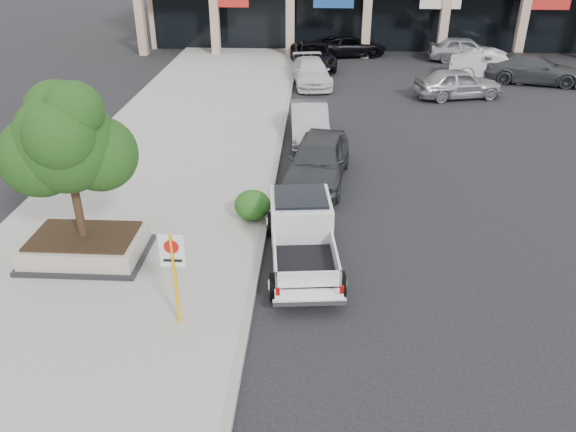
# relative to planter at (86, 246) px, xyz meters

# --- Properties ---
(ground) EXTENTS (120.00, 120.00, 0.00)m
(ground) POSITION_rel_planter_xyz_m (6.18, -1.17, -0.48)
(ground) COLOR black
(ground) RESTS_ON ground
(sidewalk) EXTENTS (8.00, 52.00, 0.15)m
(sidewalk) POSITION_rel_planter_xyz_m (0.68, 4.83, -0.40)
(sidewalk) COLOR gray
(sidewalk) RESTS_ON ground
(curb) EXTENTS (0.20, 52.00, 0.15)m
(curb) POSITION_rel_planter_xyz_m (4.63, 4.83, -0.40)
(curb) COLOR gray
(curb) RESTS_ON ground
(planter) EXTENTS (3.20, 2.20, 0.68)m
(planter) POSITION_rel_planter_xyz_m (0.00, 0.00, 0.00)
(planter) COLOR black
(planter) RESTS_ON sidewalk
(planter_tree) EXTENTS (2.90, 2.55, 4.00)m
(planter_tree) POSITION_rel_planter_xyz_m (0.13, 0.15, 2.94)
(planter_tree) COLOR black
(planter_tree) RESTS_ON planter
(no_parking_sign) EXTENTS (0.55, 0.09, 2.30)m
(no_parking_sign) POSITION_rel_planter_xyz_m (3.14, -2.64, 1.16)
(no_parking_sign) COLOR #FFB60D
(no_parking_sign) RESTS_ON sidewalk
(hedge) EXTENTS (1.10, 0.99, 0.93)m
(hedge) POSITION_rel_planter_xyz_m (4.25, 2.41, 0.14)
(hedge) COLOR #1A4614
(hedge) RESTS_ON sidewalk
(pickup_truck) EXTENTS (2.33, 5.13, 1.57)m
(pickup_truck) POSITION_rel_planter_xyz_m (5.83, 0.31, 0.31)
(pickup_truck) COLOR silver
(pickup_truck) RESTS_ON ground
(curb_car_a) EXTENTS (2.56, 5.01, 1.63)m
(curb_car_a) POSITION_rel_planter_xyz_m (6.21, 5.62, 0.34)
(curb_car_a) COLOR #2F3134
(curb_car_a) RESTS_ON ground
(curb_car_b) EXTENTS (1.78, 4.41, 1.42)m
(curb_car_b) POSITION_rel_planter_xyz_m (5.82, 10.06, 0.24)
(curb_car_b) COLOR #989A9F
(curb_car_b) RESTS_ON ground
(curb_car_c) EXTENTS (2.57, 4.99, 1.38)m
(curb_car_c) POSITION_rel_planter_xyz_m (5.73, 18.74, 0.22)
(curb_car_c) COLOR silver
(curb_car_c) RESTS_ON ground
(curb_car_d) EXTENTS (3.17, 5.65, 1.49)m
(curb_car_d) POSITION_rel_planter_xyz_m (5.75, 22.83, 0.27)
(curb_car_d) COLOR black
(curb_car_d) RESTS_ON ground
(lot_car_a) EXTENTS (4.76, 2.81, 1.52)m
(lot_car_a) POSITION_rel_planter_xyz_m (13.33, 16.53, 0.28)
(lot_car_a) COLOR gray
(lot_car_a) RESTS_ON ground
(lot_car_b) EXTENTS (5.21, 2.69, 1.63)m
(lot_car_b) POSITION_rel_planter_xyz_m (16.19, 20.41, 0.34)
(lot_car_b) COLOR silver
(lot_car_b) RESTS_ON ground
(lot_car_c) EXTENTS (5.76, 3.34, 1.57)m
(lot_car_c) POSITION_rel_planter_xyz_m (18.19, 19.80, 0.31)
(lot_car_c) COLOR #333538
(lot_car_c) RESTS_ON ground
(lot_car_d) EXTENTS (5.25, 3.23, 1.36)m
(lot_car_d) POSITION_rel_planter_xyz_m (8.18, 26.29, 0.20)
(lot_car_d) COLOR black
(lot_car_d) RESTS_ON ground
(lot_car_e) EXTENTS (4.72, 2.17, 1.57)m
(lot_car_e) POSITION_rel_planter_xyz_m (15.55, 25.02, 0.31)
(lot_car_e) COLOR #929499
(lot_car_e) RESTS_ON ground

